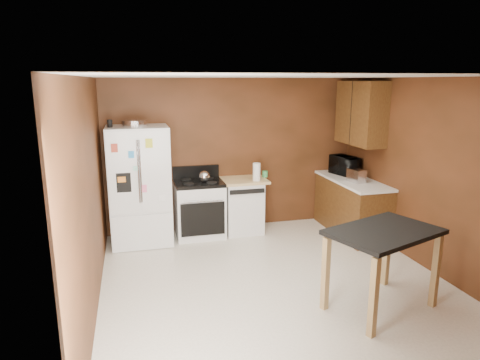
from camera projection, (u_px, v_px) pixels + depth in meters
name	position (u px, v px, depth m)	size (l,w,h in m)	color
floor	(276.00, 284.00, 5.30)	(4.50, 4.50, 0.00)	white
ceiling	(280.00, 76.00, 4.73)	(4.50, 4.50, 0.00)	white
wall_back	(233.00, 155.00, 7.14)	(4.20, 4.20, 0.00)	brown
wall_front	(388.00, 263.00, 2.89)	(4.20, 4.20, 0.00)	brown
wall_left	(90.00, 198.00, 4.51)	(4.50, 4.50, 0.00)	brown
wall_right	(431.00, 176.00, 5.52)	(4.50, 4.50, 0.00)	brown
roasting_pan	(135.00, 123.00, 6.24)	(0.37, 0.37, 0.09)	silver
pen_cup	(110.00, 123.00, 6.14)	(0.07, 0.07, 0.11)	black
kettle	(204.00, 176.00, 6.70)	(0.18, 0.18, 0.18)	silver
paper_towel	(257.00, 172.00, 6.82)	(0.12, 0.12, 0.29)	white
green_canister	(265.00, 174.00, 7.11)	(0.09, 0.09, 0.10)	#3FA558
toaster	(356.00, 176.00, 6.70)	(0.17, 0.28, 0.20)	silver
microwave	(345.00, 166.00, 7.23)	(0.51, 0.35, 0.28)	black
refrigerator	(140.00, 186.00, 6.48)	(0.90, 0.80, 1.80)	white
gas_range	(199.00, 208.00, 6.86)	(0.76, 0.68, 1.10)	white
dishwasher	(242.00, 205.00, 7.06)	(0.78, 0.63, 0.89)	white
right_cabinets	(354.00, 178.00, 6.94)	(0.63, 1.58, 2.45)	brown
island	(383.00, 243.00, 4.58)	(1.36, 1.12, 0.91)	black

